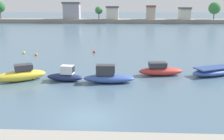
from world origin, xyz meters
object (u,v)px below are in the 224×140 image
object	(u,v)px
moored_boat_4	(160,70)
mooring_buoy_3	(36,54)
moored_boat_1	(21,75)
mooring_buoy_0	(94,52)
moored_boat_5	(214,71)
moored_boat_2	(65,76)
moored_boat_3	(108,77)
mooring_buoy_1	(24,53)

from	to	relation	value
moored_boat_4	mooring_buoy_3	xyz separation A→B (m)	(-16.80, 9.46, -0.34)
moored_boat_1	mooring_buoy_0	size ratio (longest dim) A/B	12.28
mooring_buoy_3	moored_boat_5	bearing A→B (deg)	-22.15
moored_boat_2	moored_boat_3	xyz separation A→B (m)	(4.32, -0.38, 0.06)
moored_boat_2	mooring_buoy_3	bearing A→B (deg)	127.37
moored_boat_2	mooring_buoy_0	distance (m)	14.42
moored_boat_4	mooring_buoy_0	xyz separation A→B (m)	(-8.53, 11.92, -0.34)
moored_boat_1	mooring_buoy_1	bearing A→B (deg)	82.27
mooring_buoy_0	moored_boat_2	bearing A→B (deg)	-94.78
moored_boat_2	moored_boat_4	world-z (taller)	moored_boat_2
moored_boat_1	mooring_buoy_0	xyz separation A→B (m)	(5.56, 14.60, -0.44)
moored_boat_1	moored_boat_3	world-z (taller)	moored_boat_3
moored_boat_1	mooring_buoy_1	world-z (taller)	moored_boat_1
moored_boat_1	moored_boat_2	size ratio (longest dim) A/B	1.31
mooring_buoy_0	mooring_buoy_3	xyz separation A→B (m)	(-8.28, -2.46, -0.00)
moored_boat_1	moored_boat_5	world-z (taller)	moored_boat_1
moored_boat_4	mooring_buoy_1	xyz separation A→B (m)	(-19.14, 10.75, -0.35)
mooring_buoy_1	mooring_buoy_3	xyz separation A→B (m)	(2.34, -1.29, 0.01)
moored_boat_5	mooring_buoy_1	world-z (taller)	moored_boat_5
moored_boat_3	moored_boat_1	bearing A→B (deg)	177.26
moored_boat_4	mooring_buoy_0	distance (m)	14.66
moored_boat_3	moored_boat_4	xyz separation A→B (m)	(5.41, 2.83, -0.05)
moored_boat_3	mooring_buoy_0	size ratio (longest dim) A/B	12.46
moored_boat_2	mooring_buoy_1	world-z (taller)	moored_boat_2
moored_boat_3	mooring_buoy_1	size ratio (longest dim) A/B	13.15
moored_boat_4	moored_boat_3	bearing A→B (deg)	-158.21
moored_boat_1	moored_boat_5	distance (m)	20.10
mooring_buoy_0	mooring_buoy_3	bearing A→B (deg)	-163.44
mooring_buoy_0	mooring_buoy_3	size ratio (longest dim) A/B	1.01
moored_boat_1	moored_boat_4	size ratio (longest dim) A/B	1.01
moored_boat_5	mooring_buoy_3	distance (m)	24.40
moored_boat_5	mooring_buoy_0	xyz separation A→B (m)	(-14.32, 11.66, -0.23)
moored_boat_1	mooring_buoy_3	bearing A→B (deg)	74.26
moored_boat_4	moored_boat_1	bearing A→B (deg)	-175.06
mooring_buoy_1	moored_boat_4	bearing A→B (deg)	-29.31
moored_boat_2	moored_boat_3	world-z (taller)	moored_boat_3
mooring_buoy_1	mooring_buoy_3	size ratio (longest dim) A/B	0.96
moored_boat_2	moored_boat_4	xyz separation A→B (m)	(9.73, 2.45, 0.01)
moored_boat_4	moored_boat_2	bearing A→B (deg)	-171.72
moored_boat_5	moored_boat_1	bearing A→B (deg)	164.61
moored_boat_5	mooring_buoy_1	xyz separation A→B (m)	(-24.94, 10.49, -0.24)
moored_boat_3	mooring_buoy_1	bearing A→B (deg)	133.57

